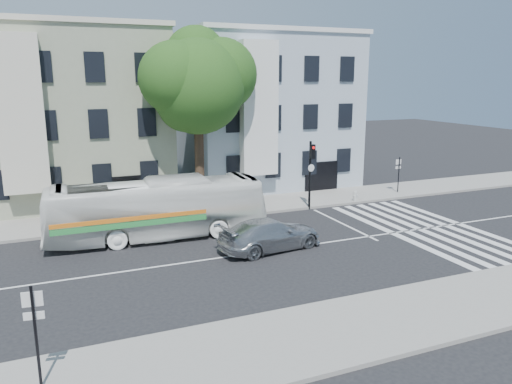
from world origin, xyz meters
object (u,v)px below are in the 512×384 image
bus (157,209)px  fire_hydrant (355,196)px  sedan (270,234)px  near_sign_pole (35,324)px  traffic_signal (311,166)px

bus → fire_hydrant: bearing=-78.0°
sedan → near_sign_pole: (-10.09, -7.83, 1.17)m
bus → traffic_signal: traffic_signal is taller
traffic_signal → near_sign_pole: size_ratio=1.51×
traffic_signal → fire_hydrant: traffic_signal is taller
bus → sedan: size_ratio=2.14×
fire_hydrant → sedan: bearing=-145.5°
sedan → traffic_signal: 8.08m
bus → sedan: bearing=-127.4°
bus → sedan: 6.00m
bus → near_sign_pole: 12.88m
traffic_signal → near_sign_pole: (-15.41, -13.58, -0.84)m
sedan → near_sign_pole: size_ratio=1.82×
fire_hydrant → traffic_signal: bearing=-174.3°
fire_hydrant → near_sign_pole: size_ratio=0.24×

